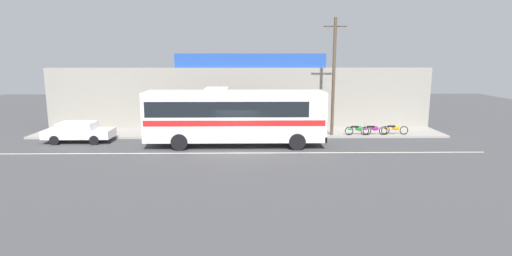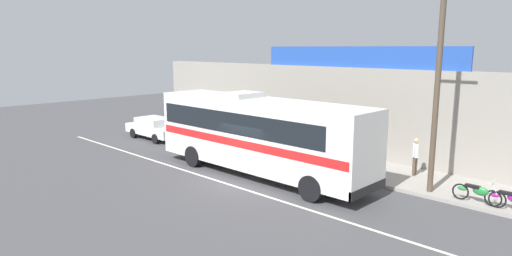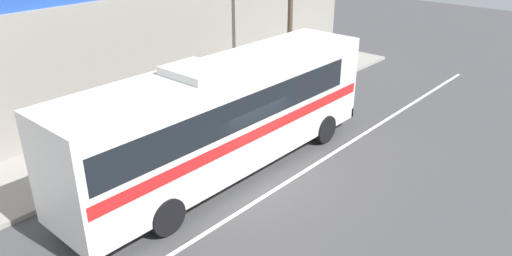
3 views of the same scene
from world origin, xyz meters
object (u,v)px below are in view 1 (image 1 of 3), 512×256
Objects in this scene: parked_car at (79,131)px; pedestrian_far_left at (308,117)px; intercity_bus at (234,114)px; utility_pole at (334,76)px; motorcycle_black at (358,129)px; motorcycle_orange at (394,129)px; motorcycle_blue at (374,129)px.

parked_car is 2.59× the size of pedestrian_far_left.
utility_pole is at bearing 22.20° from intercity_bus.
intercity_bus is at bearing -157.80° from utility_pole.
motorcycle_orange is at bearing 3.36° from motorcycle_black.
motorcycle_orange is (2.69, 0.16, 0.00)m from motorcycle_black.
intercity_bus is 1.39× the size of utility_pole.
parked_car is 2.30× the size of motorcycle_blue.
motorcycle_black is at bearing -178.75° from motorcycle_blue.
utility_pole is at bearing -179.64° from motorcycle_orange.
parked_car is 2.34× the size of motorcycle_black.
intercity_bus is 5.80× the size of motorcycle_orange.
pedestrian_far_left is at bearing 150.14° from motorcycle_black.
motorcycle_blue is (9.89, 2.71, -1.50)m from intercity_bus.
pedestrian_far_left reaches higher than motorcycle_black.
intercity_bus is 6.00× the size of motorcycle_black.
parked_car is 2.27× the size of motorcycle_orange.
intercity_bus is at bearing -166.02° from motorcycle_orange.
pedestrian_far_left is at bearing 39.95° from intercity_bus.
pedestrian_far_left is (-4.43, 1.86, 0.58)m from motorcycle_blue.
intercity_bus is 7.18m from pedestrian_far_left.
parked_car is (-10.49, 1.29, -1.33)m from intercity_bus.
motorcycle_orange is at bearing 0.36° from utility_pole.
motorcycle_black is at bearing -176.64° from motorcycle_orange.
parked_car is 19.28m from motorcycle_black.
intercity_bus is at bearing -6.98° from parked_car.
pedestrian_far_left is (5.46, 4.57, -0.92)m from intercity_bus.
motorcycle_blue is 1.12× the size of pedestrian_far_left.
intercity_bus is 6.62× the size of pedestrian_far_left.
utility_pole is at bearing 5.03° from parked_car.
motorcycle_blue is at bearing 1.25° from motorcycle_black.
intercity_bus is 7.80m from utility_pole.
parked_car is at bearing -174.97° from utility_pole.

